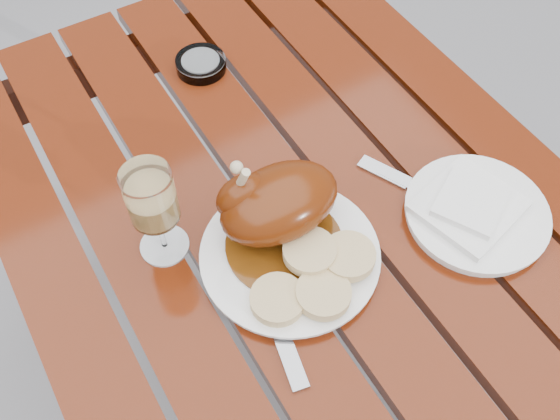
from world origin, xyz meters
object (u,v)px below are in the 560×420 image
object	(u,v)px
dinner_plate	(290,256)
table	(302,331)
wine_glass	(156,214)
side_plate	(476,213)
ashtray	(201,64)

from	to	relation	value
dinner_plate	table	bearing A→B (deg)	31.38
wine_glass	side_plate	distance (m)	0.45
table	side_plate	size ratio (longest dim) A/B	5.77
table	wine_glass	bearing A→B (deg)	159.09
table	wine_glass	distance (m)	0.50
side_plate	ashtray	size ratio (longest dim) A/B	2.40
dinner_plate	side_plate	distance (m)	0.28
table	wine_glass	xyz separation A→B (m)	(-0.20, 0.07, 0.46)
dinner_plate	ashtray	distance (m)	0.41
side_plate	dinner_plate	bearing A→B (deg)	163.73
dinner_plate	side_plate	bearing A→B (deg)	-16.27
ashtray	dinner_plate	bearing A→B (deg)	-99.44
dinner_plate	ashtray	bearing A→B (deg)	80.56
table	side_plate	world-z (taller)	side_plate
table	side_plate	distance (m)	0.45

